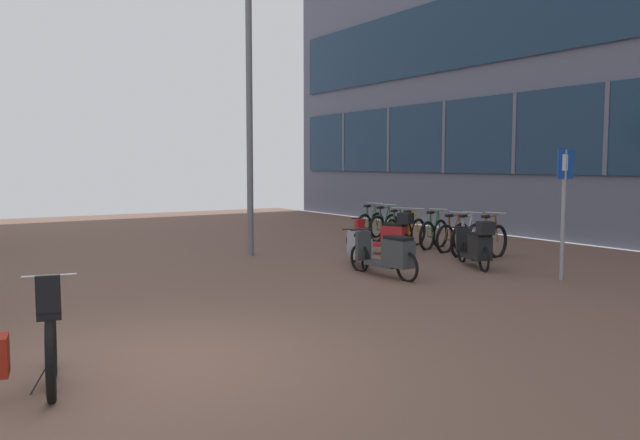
% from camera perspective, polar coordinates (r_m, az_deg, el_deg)
% --- Properties ---
extents(ground, '(21.00, 40.00, 0.13)m').
position_cam_1_polar(ground, '(7.49, -2.71, -10.94)').
color(ground, '#272B2D').
extents(bicycle_foreground, '(0.78, 1.44, 1.12)m').
position_cam_1_polar(bicycle_foreground, '(6.44, -22.92, -10.08)').
color(bicycle_foreground, black).
rests_on(bicycle_foreground, ground).
extents(bicycle_rack_00, '(1.40, 0.48, 1.03)m').
position_cam_1_polar(bicycle_rack_00, '(14.31, 14.72, -1.90)').
color(bicycle_rack_00, black).
rests_on(bicycle_rack_00, ground).
extents(bicycle_rack_01, '(1.35, 0.52, 1.00)m').
position_cam_1_polar(bicycle_rack_01, '(14.72, 12.82, -1.71)').
color(bicycle_rack_01, black).
rests_on(bicycle_rack_01, ground).
extents(bicycle_rack_02, '(1.30, 0.48, 0.95)m').
position_cam_1_polar(bicycle_rack_02, '(15.31, 11.65, -1.49)').
color(bicycle_rack_02, black).
rests_on(bicycle_rack_02, ground).
extents(bicycle_rack_03, '(1.29, 0.55, 0.99)m').
position_cam_1_polar(bicycle_rack_03, '(15.75, 9.99, -1.24)').
color(bicycle_rack_03, black).
rests_on(bicycle_rack_03, ground).
extents(bicycle_rack_04, '(1.31, 0.56, 0.97)m').
position_cam_1_polar(bicycle_rack_04, '(16.12, 8.02, -1.09)').
color(bicycle_rack_04, black).
rests_on(bicycle_rack_04, ground).
extents(bicycle_rack_05, '(1.20, 0.60, 0.94)m').
position_cam_1_polar(bicycle_rack_05, '(16.65, 6.79, -0.91)').
color(bicycle_rack_05, black).
rests_on(bicycle_rack_05, ground).
extents(bicycle_rack_06, '(1.35, 0.56, 1.00)m').
position_cam_1_polar(bicycle_rack_06, '(17.19, 5.67, -0.66)').
color(bicycle_rack_06, black).
rests_on(bicycle_rack_06, ground).
extents(bicycle_rack_07, '(1.30, 0.58, 1.00)m').
position_cam_1_polar(bicycle_rack_07, '(17.71, 4.48, -0.48)').
color(bicycle_rack_07, black).
rests_on(bicycle_rack_07, ground).
extents(scooter_near, '(0.87, 1.50, 0.72)m').
position_cam_1_polar(scooter_near, '(12.76, 3.58, -2.55)').
color(scooter_near, black).
rests_on(scooter_near, ground).
extents(scooter_mid, '(0.89, 1.67, 0.99)m').
position_cam_1_polar(scooter_mid, '(14.49, 5.95, -1.32)').
color(scooter_mid, black).
rests_on(scooter_mid, ground).
extents(scooter_far, '(0.52, 1.86, 0.84)m').
position_cam_1_polar(scooter_far, '(11.61, 6.10, -3.06)').
color(scooter_far, black).
rests_on(scooter_far, ground).
extents(scooter_extra, '(0.95, 1.60, 0.98)m').
position_cam_1_polar(scooter_extra, '(12.93, 13.65, -2.23)').
color(scooter_extra, black).
rests_on(scooter_extra, ground).
extents(parking_sign, '(0.40, 0.07, 2.27)m').
position_cam_1_polar(parking_sign, '(11.97, 20.69, 1.72)').
color(parking_sign, gray).
rests_on(parking_sign, ground).
extents(lamp_post, '(0.20, 0.52, 5.96)m').
position_cam_1_polar(lamp_post, '(14.43, -6.24, 10.01)').
color(lamp_post, slate).
rests_on(lamp_post, ground).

